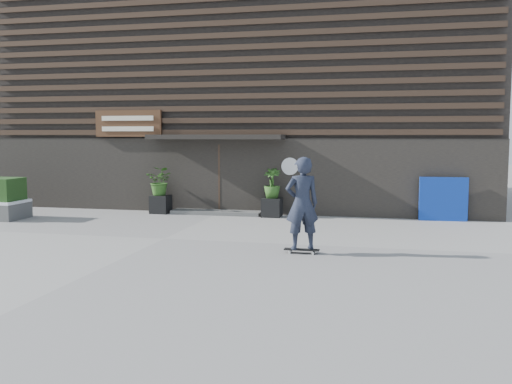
% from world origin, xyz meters
% --- Properties ---
extents(ground, '(80.00, 80.00, 0.00)m').
position_xyz_m(ground, '(0.00, 0.00, 0.00)').
color(ground, gray).
rests_on(ground, ground).
extents(entrance_step, '(3.00, 0.80, 0.12)m').
position_xyz_m(entrance_step, '(0.00, 4.60, 0.06)').
color(entrance_step, '#4E4E4B').
rests_on(entrance_step, ground).
extents(planter_pot_left, '(0.60, 0.60, 0.60)m').
position_xyz_m(planter_pot_left, '(-1.90, 4.40, 0.30)').
color(planter_pot_left, black).
rests_on(planter_pot_left, ground).
extents(bamboo_left, '(0.86, 0.75, 0.96)m').
position_xyz_m(bamboo_left, '(-1.90, 4.40, 1.08)').
color(bamboo_left, '#2D591E').
rests_on(bamboo_left, planter_pot_left).
extents(planter_pot_right, '(0.60, 0.60, 0.60)m').
position_xyz_m(planter_pot_right, '(1.90, 4.40, 0.30)').
color(planter_pot_right, black).
rests_on(planter_pot_right, ground).
extents(bamboo_right, '(0.54, 0.54, 0.96)m').
position_xyz_m(bamboo_right, '(1.90, 4.40, 1.08)').
color(bamboo_right, '#2D591E').
rests_on(bamboo_right, planter_pot_right).
extents(blue_tarp, '(1.43, 0.19, 1.33)m').
position_xyz_m(blue_tarp, '(7.16, 4.70, 0.67)').
color(blue_tarp, '#0B2B97').
rests_on(blue_tarp, ground).
extents(building, '(18.00, 11.00, 8.00)m').
position_xyz_m(building, '(-0.00, 9.96, 3.99)').
color(building, black).
rests_on(building, ground).
extents(skateboarder, '(0.88, 0.74, 2.14)m').
position_xyz_m(skateboarder, '(3.64, -0.99, 1.11)').
color(skateboarder, black).
rests_on(skateboarder, ground).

